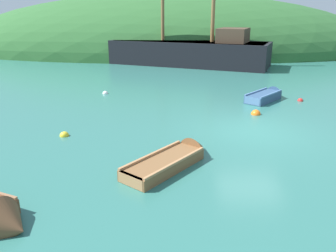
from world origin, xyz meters
The scene contains 9 objects.
ground_plane centered at (0.00, 0.00, 0.00)m, with size 120.00×120.00×0.00m, color #2D6B60.
shore_hill centered at (-4.67, 28.07, 0.00)m, with size 48.63×22.08×12.57m, color #2D602D.
sailing_ship centered at (-2.03, 16.85, 0.77)m, with size 15.65×8.27×12.28m.
rowboat_outer_left centered at (1.66, 4.97, 0.14)m, with size 2.54×2.81×0.86m.
rowboat_near_dock centered at (-2.93, -3.03, 0.10)m, with size 2.78×3.28×0.93m.
buoy_red centered at (3.31, 4.73, 0.00)m, with size 0.28×0.28×0.28m, color red.
buoy_orange centered at (0.55, 2.23, 0.00)m, with size 0.42×0.42×0.42m, color orange.
buoy_white centered at (-6.96, 5.92, 0.00)m, with size 0.31×0.31×0.31m, color white.
buoy_yellow centered at (-7.02, -0.83, 0.00)m, with size 0.34×0.34×0.34m, color yellow.
Camera 1 is at (-2.76, -12.36, 4.33)m, focal length 36.41 mm.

